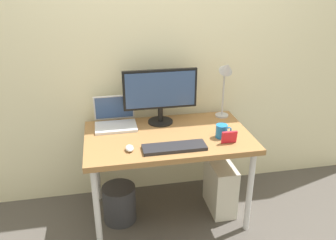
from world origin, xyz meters
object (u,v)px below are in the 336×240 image
desk (168,142)px  photo_frame (229,137)px  desk_lamp (226,77)px  computer_tower (220,186)px  mouse (130,148)px  monitor (160,93)px  coffee_mug (222,131)px  keyboard (174,147)px  wastebasket (119,203)px  laptop (115,119)px

desk → photo_frame: 0.47m
photo_frame → desk_lamp: bearing=75.6°
desk → computer_tower: 0.62m
computer_tower → mouse: bearing=-167.1°
monitor → coffee_mug: 0.56m
keyboard → mouse: (-0.30, 0.04, 0.01)m
desk → monitor: (-0.02, 0.23, 0.32)m
mouse → wastebasket: mouse is taller
computer_tower → photo_frame: bearing=-100.5°
monitor → mouse: bearing=-124.3°
photo_frame → wastebasket: (-0.79, 0.21, -0.61)m
desk_lamp → keyboard: 0.77m
desk → desk_lamp: desk_lamp is taller
keyboard → photo_frame: size_ratio=4.00×
keyboard → wastebasket: (-0.39, 0.22, -0.58)m
mouse → photo_frame: photo_frame is taller
monitor → photo_frame: monitor is taller
keyboard → wastebasket: bearing=150.3°
mouse → coffee_mug: bearing=6.0°
laptop → desk_lamp: bearing=-0.9°
monitor → photo_frame: 0.65m
wastebasket → keyboard: bearing=-29.7°
desk → desk_lamp: 0.70m
desk → keyboard: size_ratio=2.79×
photo_frame → computer_tower: (0.04, 0.20, -0.55)m
laptop → wastebasket: size_ratio=1.07×
laptop → coffee_mug: laptop is taller
coffee_mug → wastebasket: coffee_mug is taller
laptop → keyboard: 0.61m
keyboard → mouse: bearing=172.7°
desk_lamp → computer_tower: bearing=-107.4°
laptop → desk_lamp: desk_lamp is taller
monitor → desk_lamp: bearing=0.1°
laptop → computer_tower: laptop is taller
laptop → mouse: (0.07, -0.44, -0.04)m
monitor → laptop: monitor is taller
desk_lamp → coffee_mug: 0.48m
desk_lamp → photo_frame: (-0.12, -0.45, -0.30)m
laptop → keyboard: bearing=-52.2°
desk → coffee_mug: coffee_mug is taller
desk → wastebasket: size_ratio=4.10×
monitor → desk_lamp: 0.54m
desk_lamp → coffee_mug: (-0.14, -0.35, -0.30)m
wastebasket → desk_lamp: bearing=14.9°
monitor → keyboard: (0.01, -0.46, -0.24)m
monitor → coffee_mug: monitor is taller
desk_lamp → mouse: (-0.82, -0.42, -0.33)m
mouse → coffee_mug: (0.68, 0.07, 0.03)m
keyboard → photo_frame: photo_frame is taller
desk → photo_frame: (0.40, -0.22, 0.11)m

